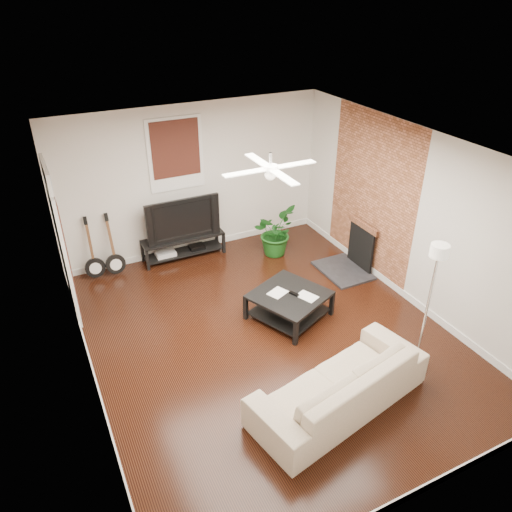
{
  "coord_description": "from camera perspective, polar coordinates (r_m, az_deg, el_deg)",
  "views": [
    {
      "loc": [
        -2.69,
        -5.09,
        4.66
      ],
      "look_at": [
        0.0,
        0.4,
        1.15
      ],
      "focal_mm": 34.37,
      "sensor_mm": 36.0,
      "label": 1
    }
  ],
  "objects": [
    {
      "name": "room",
      "position": [
        6.62,
        1.53,
        0.33
      ],
      "size": [
        5.01,
        6.01,
        2.81
      ],
      "color": "black",
      "rests_on": "ground"
    },
    {
      "name": "brick_accent",
      "position": [
        8.63,
        13.28,
        6.86
      ],
      "size": [
        0.02,
        2.2,
        2.8
      ],
      "primitive_type": "cube",
      "color": "brown",
      "rests_on": "floor"
    },
    {
      "name": "fireplace",
      "position": [
        8.87,
        11.12,
        0.99
      ],
      "size": [
        0.8,
        1.1,
        0.92
      ],
      "primitive_type": "cube",
      "color": "black",
      "rests_on": "floor"
    },
    {
      "name": "window_back",
      "position": [
        8.83,
        -9.32,
        11.61
      ],
      "size": [
        1.0,
        0.06,
        1.3
      ],
      "primitive_type": "cube",
      "color": "#34110E",
      "rests_on": "wall_back"
    },
    {
      "name": "door_left",
      "position": [
        7.78,
        -21.65,
        1.6
      ],
      "size": [
        0.08,
        1.0,
        2.5
      ],
      "primitive_type": "cube",
      "color": "white",
      "rests_on": "wall_left"
    },
    {
      "name": "tv_stand",
      "position": [
        9.34,
        -8.42,
        1.09
      ],
      "size": [
        1.54,
        0.41,
        0.43
      ],
      "primitive_type": "cube",
      "color": "black",
      "rests_on": "floor"
    },
    {
      "name": "tv",
      "position": [
        9.08,
        -8.74,
        4.52
      ],
      "size": [
        1.38,
        0.18,
        0.79
      ],
      "primitive_type": "imported",
      "color": "black",
      "rests_on": "tv_stand"
    },
    {
      "name": "coffee_table",
      "position": [
        7.66,
        3.87,
        -5.73
      ],
      "size": [
        1.34,
        1.34,
        0.43
      ],
      "primitive_type": "cube",
      "rotation": [
        0.0,
        0.0,
        0.41
      ],
      "color": "black",
      "rests_on": "floor"
    },
    {
      "name": "sofa",
      "position": [
        6.25,
        9.7,
        -14.42
      ],
      "size": [
        2.47,
        1.38,
        0.68
      ],
      "primitive_type": "imported",
      "rotation": [
        0.0,
        0.0,
        3.35
      ],
      "color": "#C4B293",
      "rests_on": "floor"
    },
    {
      "name": "floor_lamp",
      "position": [
        6.66,
        19.28,
        -5.89
      ],
      "size": [
        0.37,
        0.37,
        1.91
      ],
      "primitive_type": null,
      "rotation": [
        0.0,
        0.0,
        0.21
      ],
      "color": "silver",
      "rests_on": "floor"
    },
    {
      "name": "potted_plant",
      "position": [
        9.26,
        2.15,
        2.84
      ],
      "size": [
        1.07,
        1.09,
        0.91
      ],
      "primitive_type": "imported",
      "rotation": [
        0.0,
        0.0,
        0.86
      ],
      "color": "#175318",
      "rests_on": "floor"
    },
    {
      "name": "guitar_left",
      "position": [
        8.87,
        -18.57,
        0.71
      ],
      "size": [
        0.36,
        0.27,
        1.14
      ],
      "primitive_type": null,
      "rotation": [
        0.0,
        0.0,
        -0.05
      ],
      "color": "black",
      "rests_on": "floor"
    },
    {
      "name": "guitar_right",
      "position": [
        8.88,
        -16.34,
        1.12
      ],
      "size": [
        0.36,
        0.27,
        1.14
      ],
      "primitive_type": null,
      "rotation": [
        0.0,
        0.0,
        0.05
      ],
      "color": "black",
      "rests_on": "floor"
    },
    {
      "name": "ceiling_fan",
      "position": [
        6.11,
        1.68,
        10.16
      ],
      "size": [
        1.24,
        1.24,
        0.32
      ],
      "primitive_type": null,
      "color": "white",
      "rests_on": "ceiling"
    }
  ]
}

